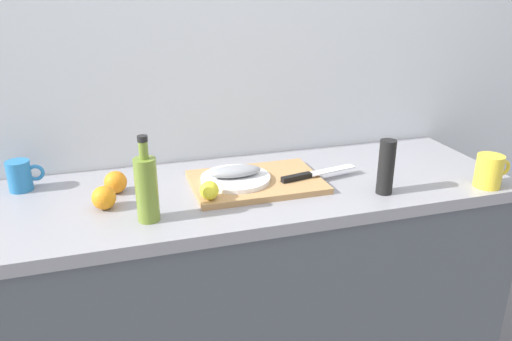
{
  "coord_description": "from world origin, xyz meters",
  "views": [
    {
      "loc": [
        -0.33,
        -1.48,
        1.56
      ],
      "look_at": [
        0.13,
        0.0,
        0.95
      ],
      "focal_mm": 35.17,
      "sensor_mm": 36.0,
      "label": 1
    }
  ],
  "objects": [
    {
      "name": "back_wall",
      "position": [
        0.0,
        0.33,
        1.25
      ],
      "size": [
        3.2,
        0.05,
        2.5
      ],
      "primitive_type": "cube",
      "color": "silver",
      "rests_on": "ground_plane"
    },
    {
      "name": "fish_fillet",
      "position": [
        0.06,
        0.01,
        0.95
      ],
      "size": [
        0.17,
        0.07,
        0.04
      ],
      "primitive_type": "ellipsoid",
      "color": "gray",
      "rests_on": "white_plate"
    },
    {
      "name": "cutting_board",
      "position": [
        0.13,
        0.0,
        0.91
      ],
      "size": [
        0.43,
        0.3,
        0.02
      ],
      "primitive_type": "cube",
      "color": "tan",
      "rests_on": "kitchen_counter"
    },
    {
      "name": "olive_oil_bottle",
      "position": [
        -0.24,
        -0.16,
        1.0
      ],
      "size": [
        0.06,
        0.06,
        0.25
      ],
      "color": "olive",
      "rests_on": "kitchen_counter"
    },
    {
      "name": "pepper_mill",
      "position": [
        0.5,
        -0.19,
        0.99
      ],
      "size": [
        0.05,
        0.05,
        0.18
      ],
      "primitive_type": "cylinder",
      "color": "black",
      "rests_on": "kitchen_counter"
    },
    {
      "name": "orange_1",
      "position": [
        -0.36,
        -0.04,
        0.94
      ],
      "size": [
        0.07,
        0.07,
        0.07
      ],
      "primitive_type": "sphere",
      "color": "orange",
      "rests_on": "kitchen_counter"
    },
    {
      "name": "coffee_mug_0",
      "position": [
        -0.62,
        0.18,
        0.95
      ],
      "size": [
        0.12,
        0.08,
        0.1
      ],
      "color": "#2672B2",
      "rests_on": "kitchen_counter"
    },
    {
      "name": "chef_knife",
      "position": [
        0.31,
        -0.04,
        0.93
      ],
      "size": [
        0.29,
        0.08,
        0.02
      ],
      "rotation": [
        0.0,
        0.0,
        0.19
      ],
      "color": "silver",
      "rests_on": "cutting_board"
    },
    {
      "name": "orange_2",
      "position": [
        -0.32,
        0.07,
        0.94
      ],
      "size": [
        0.07,
        0.07,
        0.07
      ],
      "primitive_type": "sphere",
      "color": "orange",
      "rests_on": "kitchen_counter"
    },
    {
      "name": "white_plate",
      "position": [
        0.06,
        0.01,
        0.93
      ],
      "size": [
        0.23,
        0.23,
        0.01
      ],
      "primitive_type": "cylinder",
      "color": "white",
      "rests_on": "cutting_board"
    },
    {
      "name": "kitchen_counter",
      "position": [
        0.0,
        0.0,
        0.45
      ],
      "size": [
        2.0,
        0.6,
        0.9
      ],
      "color": "#4C5159",
      "rests_on": "ground_plane"
    },
    {
      "name": "lemon_0",
      "position": [
        -0.05,
        -0.11,
        0.95
      ],
      "size": [
        0.06,
        0.06,
        0.06
      ],
      "primitive_type": "sphere",
      "color": "yellow",
      "rests_on": "cutting_board"
    },
    {
      "name": "coffee_mug_1",
      "position": [
        0.86,
        -0.24,
        0.96
      ],
      "size": [
        0.13,
        0.09,
        0.11
      ],
      "color": "yellow",
      "rests_on": "kitchen_counter"
    }
  ]
}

